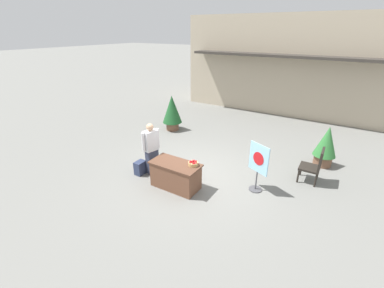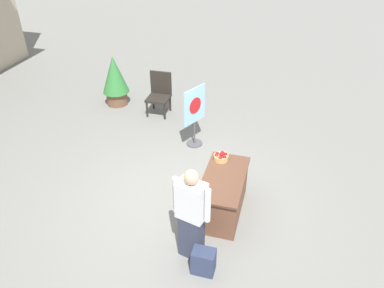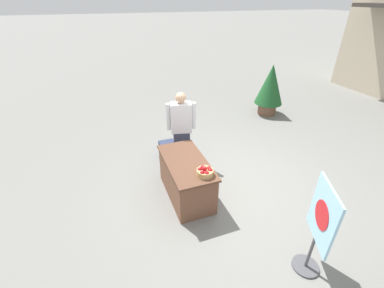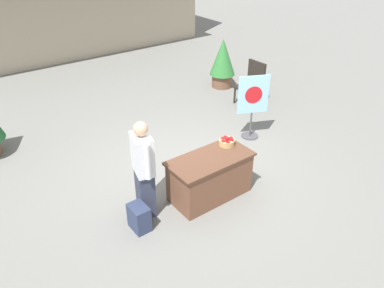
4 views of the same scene
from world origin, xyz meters
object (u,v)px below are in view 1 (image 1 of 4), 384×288
object	(u,v)px
apple_basket	(193,163)
poster_board	(258,165)
potted_plant_near_right	(326,145)
patio_chair	(315,165)
backpack	(140,168)
person_visitor	(151,149)
potted_plant_far_left	(172,111)
display_table	(176,175)

from	to	relation	value
apple_basket	poster_board	size ratio (longest dim) A/B	0.19
potted_plant_near_right	poster_board	bearing A→B (deg)	-118.47
poster_board	patio_chair	world-z (taller)	poster_board
backpack	potted_plant_near_right	bearing A→B (deg)	37.32
patio_chair	potted_plant_near_right	size ratio (longest dim) A/B	0.79
person_visitor	potted_plant_near_right	size ratio (longest dim) A/B	1.20
potted_plant_far_left	display_table	bearing A→B (deg)	-52.92
person_visitor	poster_board	xyz separation A→B (m)	(3.05, 0.78, -0.04)
apple_basket	potted_plant_far_left	size ratio (longest dim) A/B	0.17
display_table	potted_plant_near_right	bearing A→B (deg)	46.97
display_table	potted_plant_near_right	world-z (taller)	potted_plant_near_right
apple_basket	patio_chair	size ratio (longest dim) A/B	0.25
person_visitor	poster_board	distance (m)	3.15
poster_board	patio_chair	distance (m)	1.80
backpack	potted_plant_far_left	distance (m)	3.96
backpack	potted_plant_far_left	size ratio (longest dim) A/B	0.27
display_table	backpack	bearing A→B (deg)	179.64
backpack	potted_plant_near_right	world-z (taller)	potted_plant_near_right
potted_plant_far_left	person_visitor	bearing A→B (deg)	-63.49
display_table	apple_basket	bearing A→B (deg)	17.78
display_table	potted_plant_near_right	size ratio (longest dim) A/B	1.04
display_table	poster_board	xyz separation A→B (m)	(1.98, 1.05, 0.40)
display_table	backpack	size ratio (longest dim) A/B	3.35
patio_chair	potted_plant_far_left	bearing A→B (deg)	-13.24
person_visitor	poster_board	size ratio (longest dim) A/B	1.17
apple_basket	potted_plant_far_left	bearing A→B (deg)	132.83
potted_plant_near_right	apple_basket	bearing A→B (deg)	-129.87
potted_plant_far_left	backpack	bearing A→B (deg)	-68.87
display_table	potted_plant_far_left	distance (m)	4.61
patio_chair	potted_plant_far_left	world-z (taller)	potted_plant_far_left
patio_chair	backpack	bearing A→B (deg)	26.01
display_table	patio_chair	xyz separation A→B (m)	(3.24, 2.32, 0.19)
display_table	apple_basket	distance (m)	0.67
backpack	poster_board	world-z (taller)	poster_board
apple_basket	backpack	bearing A→B (deg)	-175.44
person_visitor	potted_plant_far_left	size ratio (longest dim) A/B	1.06
potted_plant_near_right	potted_plant_far_left	bearing A→B (deg)	179.51
person_visitor	display_table	bearing A→B (deg)	-0.00
poster_board	potted_plant_near_right	world-z (taller)	poster_board
backpack	poster_board	distance (m)	3.54
person_visitor	patio_chair	distance (m)	4.78
poster_board	potted_plant_near_right	size ratio (longest dim) A/B	1.03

